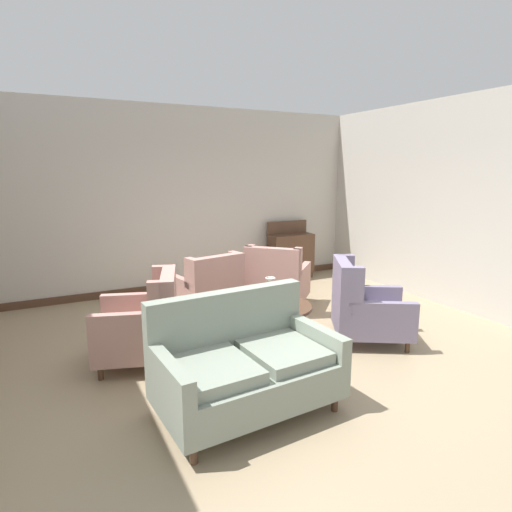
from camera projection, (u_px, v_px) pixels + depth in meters
The scene contains 12 objects.
ground at pixel (275, 350), 4.92m from camera, with size 9.00×9.00×0.00m, color #9E896B.
wall_back at pixel (188, 200), 7.32m from camera, with size 6.59×0.08×3.12m, color #BCB7AD.
wall_right at pixel (420, 201), 6.86m from camera, with size 0.08×4.35×3.12m, color #BCB7AD.
baseboard_back at pixel (191, 284), 7.58m from camera, with size 6.43×0.03×0.12m, color #4C3323.
coffee_table at pixel (271, 311), 5.03m from camera, with size 0.97×0.97×0.49m.
porcelain_vase at pixel (270, 293), 4.98m from camera, with size 0.17×0.17×0.34m.
settee at pixel (245, 365), 3.64m from camera, with size 1.57×0.99×1.00m.
armchair_far_left at pixel (277, 282), 6.34m from camera, with size 1.22×1.22×0.99m.
armchair_back_corner at pixel (144, 325), 4.52m from camera, with size 1.04×1.00×1.00m.
armchair_beside_settee at pixel (364, 308), 5.12m from camera, with size 1.15×1.12×1.01m.
armchair_near_window at pixel (208, 291), 5.84m from camera, with size 0.95×0.96×0.96m.
sideboard at pixel (291, 253), 8.14m from camera, with size 0.86×0.35×1.10m.
Camera 1 is at (-2.30, -4.00, 2.06)m, focal length 29.70 mm.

